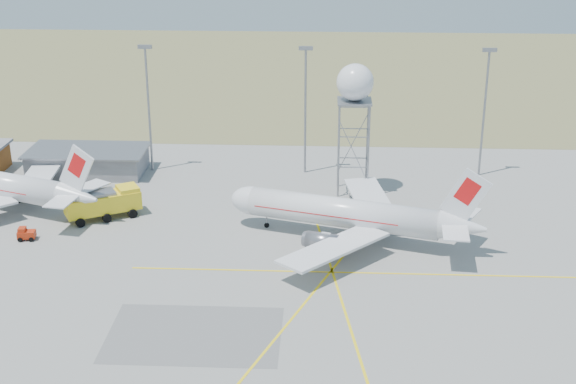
{
  "coord_description": "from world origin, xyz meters",
  "views": [
    {
      "loc": [
        -6.76,
        -56.81,
        43.55
      ],
      "look_at": [
        -11.48,
        40.0,
        6.43
      ],
      "focal_mm": 50.0,
      "sensor_mm": 36.0,
      "label": 1
    }
  ],
  "objects_px": {
    "airliner_main": "(347,214)",
    "radar_tower": "(354,122)",
    "fire_truck": "(105,204)",
    "baggage_tug": "(26,235)"
  },
  "relations": [
    {
      "from": "radar_tower",
      "to": "baggage_tug",
      "type": "bearing_deg",
      "value": -155.27
    },
    {
      "from": "baggage_tug",
      "to": "radar_tower",
      "type": "bearing_deg",
      "value": 18.19
    },
    {
      "from": "radar_tower",
      "to": "baggage_tug",
      "type": "xyz_separation_m",
      "value": [
        -43.22,
        -19.91,
        -10.37
      ]
    },
    {
      "from": "baggage_tug",
      "to": "airliner_main",
      "type": "bearing_deg",
      "value": -3.53
    },
    {
      "from": "fire_truck",
      "to": "baggage_tug",
      "type": "xyz_separation_m",
      "value": [
        -8.47,
        -7.93,
        -1.32
      ]
    },
    {
      "from": "fire_truck",
      "to": "baggage_tug",
      "type": "height_order",
      "value": "fire_truck"
    },
    {
      "from": "fire_truck",
      "to": "baggage_tug",
      "type": "distance_m",
      "value": 11.68
    },
    {
      "from": "airliner_main",
      "to": "radar_tower",
      "type": "relative_size",
      "value": 1.72
    },
    {
      "from": "radar_tower",
      "to": "baggage_tug",
      "type": "distance_m",
      "value": 48.7
    },
    {
      "from": "airliner_main",
      "to": "radar_tower",
      "type": "distance_m",
      "value": 19.23
    }
  ]
}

